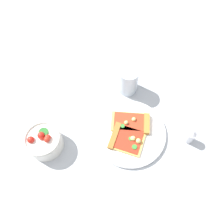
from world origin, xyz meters
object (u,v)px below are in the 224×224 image
object	(u,v)px
paper_napkin	(71,78)
pizza_slice_far	(133,123)
plate	(130,133)
pepper_shaker	(191,136)
salad_bowl	(44,141)
pizza_slice_near	(126,139)
soda_glass	(128,81)

from	to	relation	value
paper_napkin	pizza_slice_far	bearing A→B (deg)	-155.47
plate	pepper_shaker	xyz separation A→B (m)	(-0.11, -0.18, 0.03)
salad_bowl	paper_napkin	distance (m)	0.29
pizza_slice_far	paper_napkin	world-z (taller)	pizza_slice_far
pizza_slice_far	salad_bowl	distance (m)	0.32
pizza_slice_near	pepper_shaker	xyz separation A→B (m)	(-0.09, -0.20, 0.01)
salad_bowl	pepper_shaker	distance (m)	0.50
plate	soda_glass	distance (m)	0.20
plate	pizza_slice_far	bearing A→B (deg)	-47.32
plate	pizza_slice_near	bearing A→B (deg)	124.29
pizza_slice_far	paper_napkin	xyz separation A→B (m)	(0.29, 0.13, -0.02)
salad_bowl	paper_napkin	bearing A→B (deg)	-38.60
pepper_shaker	salad_bowl	bearing A→B (deg)	66.95
pizza_slice_near	pizza_slice_far	size ratio (longest dim) A/B	0.96
plate	salad_bowl	xyz separation A→B (m)	(0.09, 0.29, 0.03)
pizza_slice_near	soda_glass	xyz separation A→B (m)	(0.19, -0.10, 0.03)
pepper_shaker	pizza_slice_near	bearing A→B (deg)	65.69
plate	pepper_shaker	size ratio (longest dim) A/B	3.63
pizza_slice_far	soda_glass	xyz separation A→B (m)	(0.15, -0.05, 0.03)
pizza_slice_far	salad_bowl	xyz separation A→B (m)	(0.06, 0.31, 0.02)
soda_glass	pizza_slice_near	bearing A→B (deg)	151.36
pizza_slice_near	pizza_slice_far	bearing A→B (deg)	-51.20
pizza_slice_far	pepper_shaker	world-z (taller)	pepper_shaker
pizza_slice_near	paper_napkin	world-z (taller)	pizza_slice_near
plate	pepper_shaker	distance (m)	0.21
paper_napkin	salad_bowl	bearing A→B (deg)	141.40
plate	pepper_shaker	world-z (taller)	pepper_shaker
soda_glass	paper_napkin	bearing A→B (deg)	52.96
pizza_slice_far	soda_glass	world-z (taller)	soda_glass
salad_bowl	paper_napkin	xyz separation A→B (m)	(0.23, -0.18, -0.04)
pizza_slice_near	salad_bowl	xyz separation A→B (m)	(0.11, 0.26, 0.02)
salad_bowl	soda_glass	distance (m)	0.37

